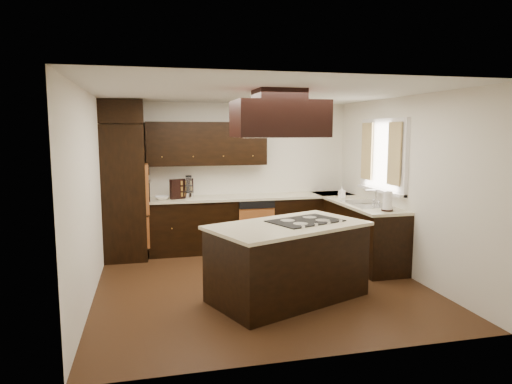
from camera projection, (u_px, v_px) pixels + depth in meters
floor at (259, 284)px, 6.11m from camera, size 4.20×4.20×0.02m
ceiling at (259, 92)px, 5.78m from camera, size 4.20×4.20×0.02m
wall_back at (231, 175)px, 7.98m from camera, size 4.20×0.02×2.50m
wall_front at (318, 222)px, 3.91m from camera, size 4.20×0.02×2.50m
wall_left at (88, 196)px, 5.46m from camera, size 0.02×4.20×2.50m
wall_right at (404, 186)px, 6.43m from camera, size 0.02×4.20×2.50m
oven_column at (125, 192)px, 7.20m from camera, size 0.65×0.75×2.12m
wall_oven_face at (147, 188)px, 7.28m from camera, size 0.05×0.62×0.78m
base_cabinets_back at (236, 224)px, 7.79m from camera, size 2.93×0.60×0.88m
base_cabinets_right at (354, 230)px, 7.33m from camera, size 0.60×2.40×0.88m
countertop_back at (236, 198)px, 7.72m from camera, size 2.93×0.63×0.04m
countertop_right at (354, 202)px, 7.27m from camera, size 0.63×2.40×0.04m
upper_cabinets at (207, 144)px, 7.63m from camera, size 2.00×0.34×0.72m
dishwasher_front at (257, 229)px, 7.58m from camera, size 0.60×0.05×0.72m
window_frame at (383, 156)px, 6.90m from camera, size 0.06×1.32×1.12m
window_pane at (385, 156)px, 6.90m from camera, size 0.00×1.20×1.00m
curtain_left at (394, 154)px, 6.47m from camera, size 0.02×0.34×0.90m
curtain_right at (367, 151)px, 7.28m from camera, size 0.02×0.34×0.90m
sink_rim at (365, 204)px, 6.93m from camera, size 0.52×0.84×0.01m
island at (288, 263)px, 5.50m from camera, size 2.03×1.58×0.88m
island_top at (288, 226)px, 5.44m from camera, size 2.12×1.67×0.04m
cooktop at (305, 221)px, 5.60m from camera, size 1.00×0.84×0.01m
range_hood at (279, 119)px, 5.31m from camera, size 1.05×0.72×0.42m
hood_duct at (279, 95)px, 5.28m from camera, size 0.55×0.50×0.13m
blender_base at (189, 196)px, 7.46m from camera, size 0.15×0.15×0.10m
blender_pitcher at (189, 185)px, 7.44m from camera, size 0.13×0.13×0.26m
spice_rack at (182, 189)px, 7.49m from camera, size 0.39×0.24×0.32m
mixing_bowl at (162, 198)px, 7.37m from camera, size 0.25×0.25×0.06m
soap_bottle at (342, 192)px, 7.53m from camera, size 0.10×0.10×0.19m
paper_towel at (387, 201)px, 6.30m from camera, size 0.16×0.16×0.28m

